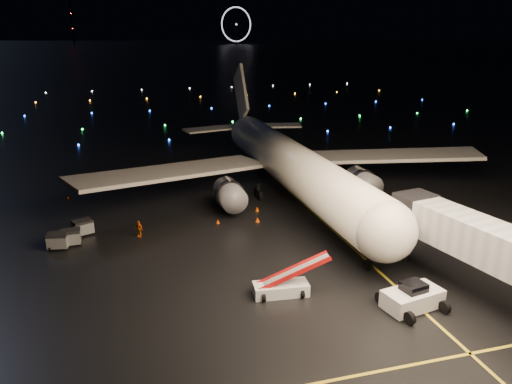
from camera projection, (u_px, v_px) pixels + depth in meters
ground at (128, 64)px, 313.63m from camera, size 2000.00×2000.00×0.00m
lane_centre at (322, 220)px, 55.56m from camera, size 0.25×80.00×0.02m
airliner at (284, 136)px, 62.76m from camera, size 53.67×51.05×15.03m
pushback_tug at (413, 296)px, 37.72m from camera, size 4.84×3.14×2.14m
belt_loader at (281, 277)px, 39.52m from camera, size 6.57×2.34×3.12m
crew_c at (139, 229)px, 50.94m from camera, size 0.99×1.05×1.75m
safety_cone_0 at (258, 220)px, 55.01m from camera, size 0.54×0.54×0.55m
safety_cone_1 at (257, 209)px, 58.32m from camera, size 0.62×0.62×0.54m
safety_cone_2 at (218, 221)px, 54.62m from camera, size 0.54×0.54×0.49m
safety_cone_3 at (68, 197)px, 62.69m from camera, size 0.41×0.41×0.46m
ferris_wheel at (236, 26)px, 733.64m from camera, size 49.33×16.80×52.00m
radio_mast at (72, 21)px, 691.59m from camera, size 1.80×1.80×64.00m
taxiway_lights at (151, 107)px, 135.83m from camera, size 164.00×92.00×0.36m
baggage_cart_0 at (71, 237)px, 48.99m from camera, size 1.93×1.38×1.61m
baggage_cart_1 at (58, 241)px, 48.16m from camera, size 2.10×1.65×1.60m
baggage_cart_2 at (83, 228)px, 51.41m from camera, size 2.27×1.99×1.60m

